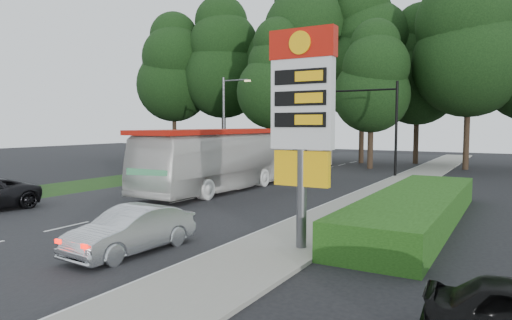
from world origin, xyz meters
The scene contains 20 objects.
ground centered at (0.00, 0.00, 0.00)m, with size 120.00×120.00×0.00m, color black.
road_surface centered at (0.00, 12.00, 0.01)m, with size 14.00×80.00×0.02m, color black.
sidewalk_right centered at (8.50, 12.00, 0.06)m, with size 3.00×80.00×0.12m, color gray.
grass_verge_left centered at (-9.50, 18.00, 0.01)m, with size 5.00×50.00×0.02m, color #193814.
hedge centered at (11.50, 8.00, 0.60)m, with size 3.00×14.00×1.20m, color #1C4312.
gas_station_pylon centered at (9.20, 1.99, 4.45)m, with size 2.10×0.45×6.85m.
traffic_signal_mast centered at (5.68, 24.00, 4.67)m, with size 6.10×0.35×7.20m.
streetlight_signs centered at (-6.99, 22.01, 4.44)m, with size 2.75×0.98×8.00m.
monument centered at (-2.00, 30.00, 5.10)m, with size 3.00×3.00×10.05m.
tree_far_west centered at (-22.00, 33.00, 10.68)m, with size 8.96×8.96×17.60m.
tree_west_mid centered at (-16.00, 35.00, 11.69)m, with size 9.80×9.80×19.25m.
tree_west_near centered at (-10.00, 37.00, 10.02)m, with size 8.40×8.40×16.50m.
tree_center_left centered at (-5.00, 33.00, 12.02)m, with size 10.08×10.08×19.80m.
tree_center_right centered at (1.00, 35.00, 11.02)m, with size 9.24×9.24×18.15m.
tree_east_near centered at (6.00, 37.00, 9.68)m, with size 8.12×8.12×15.95m.
tree_east_mid centered at (11.00, 33.00, 11.35)m, with size 9.52×9.52×18.70m.
tree_monument_left centered at (-6.00, 29.00, 8.68)m, with size 7.28×7.28×14.30m.
tree_monument_right centered at (3.50, 29.50, 8.01)m, with size 6.72×6.72×13.20m.
transit_bus centered at (-0.41, 11.80, 1.84)m, with size 3.09×13.20×3.68m, color white.
sedan_silver centered at (4.75, -0.81, 0.71)m, with size 1.50×4.31×1.42m, color #B5B9BE.
Camera 1 is at (14.99, -10.87, 3.95)m, focal length 32.00 mm.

